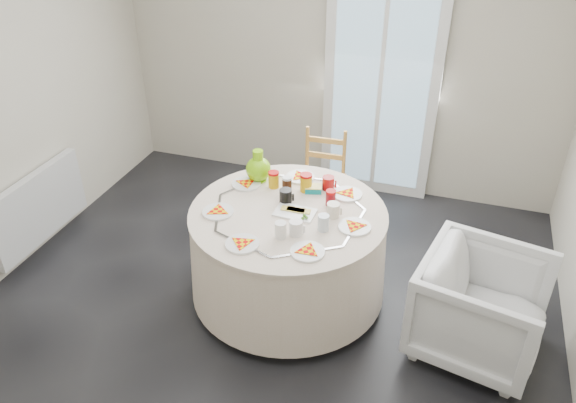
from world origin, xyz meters
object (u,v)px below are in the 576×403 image
(radiator, at_px, (39,207))
(armchair, at_px, (482,302))
(green_pitcher, at_px, (258,162))
(wooden_chair, at_px, (321,175))
(table, at_px, (288,253))

(radiator, distance_m, armchair, 3.35)
(radiator, distance_m, green_pitcher, 1.82)
(radiator, xyz_separation_m, green_pitcher, (1.71, 0.39, 0.49))
(wooden_chair, bearing_deg, table, -89.90)
(radiator, bearing_deg, armchair, -1.05)
(table, xyz_separation_m, green_pitcher, (-0.34, 0.34, 0.49))
(armchair, xyz_separation_m, green_pitcher, (-1.64, 0.45, 0.48))
(wooden_chair, bearing_deg, green_pitcher, -116.78)
(radiator, bearing_deg, table, 1.42)
(armchair, relative_size, green_pitcher, 3.23)
(radiator, xyz_separation_m, armchair, (3.35, -0.06, 0.01))
(radiator, relative_size, armchair, 1.32)
(green_pitcher, bearing_deg, wooden_chair, 53.13)
(table, relative_size, wooden_chair, 1.64)
(radiator, height_order, green_pitcher, green_pitcher)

